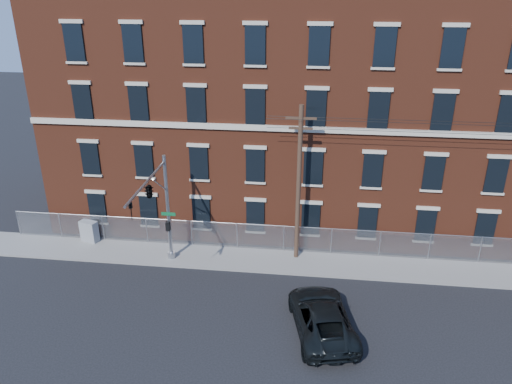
{
  "coord_description": "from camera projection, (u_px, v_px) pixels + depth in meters",
  "views": [
    {
      "loc": [
        2.75,
        -22.28,
        16.62
      ],
      "look_at": [
        -0.43,
        4.0,
        5.24
      ],
      "focal_mm": 34.56,
      "sensor_mm": 36.0,
      "label": 1
    }
  ],
  "objects": [
    {
      "name": "chain_link_fence",
      "position": [
        455.0,
        248.0,
        31.2
      ],
      "size": [
        59.06,
        0.06,
        1.85
      ],
      "color": "#A5A8AD",
      "rests_on": "ground"
    },
    {
      "name": "utility_cabinet",
      "position": [
        89.0,
        231.0,
        33.67
      ],
      "size": [
        1.3,
        0.9,
        1.48
      ],
      "primitive_type": "cube",
      "rotation": [
        0.0,
        0.0,
        -0.29
      ],
      "color": "#929598",
      "rests_on": "sidewalk"
    },
    {
      "name": "ground",
      "position": [
        255.0,
        308.0,
        27.19
      ],
      "size": [
        140.0,
        140.0,
        0.0
      ],
      "primitive_type": "plane",
      "color": "black",
      "rests_on": "ground"
    },
    {
      "name": "utility_pole_near",
      "position": [
        299.0,
        182.0,
        29.97
      ],
      "size": [
        1.8,
        0.28,
        10.0
      ],
      "color": "#452F22",
      "rests_on": "ground"
    },
    {
      "name": "mill_building",
      "position": [
        444.0,
        109.0,
        35.36
      ],
      "size": [
        55.3,
        14.32,
        16.3
      ],
      "color": "maroon",
      "rests_on": "ground"
    },
    {
      "name": "traffic_signal_mast",
      "position": [
        154.0,
        198.0,
        27.72
      ],
      "size": [
        0.9,
        6.75,
        7.0
      ],
      "color": "#9EA0A5",
      "rests_on": "ground"
    },
    {
      "name": "pickup_truck",
      "position": [
        322.0,
        317.0,
        25.12
      ],
      "size": [
        4.01,
        6.48,
        1.67
      ],
      "primitive_type": "imported",
      "rotation": [
        0.0,
        0.0,
        3.36
      ],
      "color": "black",
      "rests_on": "ground"
    },
    {
      "name": "sidewalk",
      "position": [
        457.0,
        272.0,
        30.41
      ],
      "size": [
        65.0,
        3.0,
        0.12
      ],
      "primitive_type": "cube",
      "color": "gray",
      "rests_on": "ground"
    }
  ]
}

